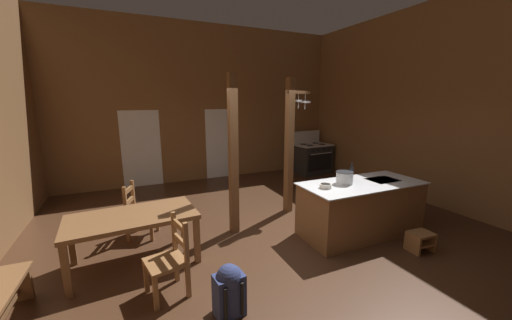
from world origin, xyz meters
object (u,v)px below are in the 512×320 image
(ladderback_chair_by_post, at_px, (170,259))
(backpack, at_px, (229,289))
(dining_table, at_px, (133,221))
(ladderback_chair_near_window, at_px, (139,211))
(mixing_bowl_on_counter, at_px, (325,186))
(stove_range, at_px, (312,158))
(bottle_tall_on_counter, at_px, (351,174))
(step_stool, at_px, (420,240))
(kitchen_island, at_px, (360,208))
(stockpot_on_counter, at_px, (345,178))

(ladderback_chair_by_post, distance_m, backpack, 0.83)
(dining_table, xyz_separation_m, ladderback_chair_near_window, (0.11, 0.87, -0.20))
(mixing_bowl_on_counter, bearing_deg, stove_range, 56.71)
(backpack, relative_size, bottle_tall_on_counter, 1.83)
(step_stool, relative_size, bottle_tall_on_counter, 1.17)
(ladderback_chair_near_window, bearing_deg, ladderback_chair_by_post, -81.53)
(ladderback_chair_near_window, bearing_deg, dining_table, -96.87)
(kitchen_island, relative_size, ladderback_chair_by_post, 2.29)
(kitchen_island, relative_size, dining_table, 1.24)
(ladderback_chair_near_window, height_order, mixing_bowl_on_counter, mixing_bowl_on_counter)
(ladderback_chair_near_window, relative_size, ladderback_chair_by_post, 1.00)
(kitchen_island, distance_m, ladderback_chair_near_window, 3.83)
(dining_table, distance_m, stockpot_on_counter, 3.38)
(ladderback_chair_near_window, xyz_separation_m, backpack, (0.78, -2.39, -0.14))
(step_stool, relative_size, mixing_bowl_on_counter, 2.00)
(dining_table, distance_m, ladderback_chair_near_window, 0.90)
(step_stool, bearing_deg, stove_range, 74.03)
(ladderback_chair_near_window, distance_m, stockpot_on_counter, 3.55)
(stove_range, xyz_separation_m, ladderback_chair_near_window, (-5.30, -2.40, -0.03))
(stove_range, distance_m, ladderback_chair_near_window, 5.81)
(backpack, xyz_separation_m, stockpot_on_counter, (2.43, 1.00, 0.71))
(ladderback_chair_near_window, bearing_deg, kitchen_island, -22.81)
(mixing_bowl_on_counter, bearing_deg, stockpot_on_counter, 8.87)
(bottle_tall_on_counter, bearing_deg, step_stool, -63.04)
(kitchen_island, height_order, dining_table, kitchen_island)
(ladderback_chair_by_post, distance_m, stockpot_on_counter, 3.03)
(dining_table, bearing_deg, kitchen_island, -9.55)
(dining_table, relative_size, backpack, 2.94)
(step_stool, xyz_separation_m, mixing_bowl_on_counter, (-1.17, 0.89, 0.78))
(backpack, distance_m, bottle_tall_on_counter, 2.94)
(dining_table, xyz_separation_m, bottle_tall_on_counter, (3.52, -0.45, 0.40))
(ladderback_chair_near_window, relative_size, mixing_bowl_on_counter, 4.99)
(stove_range, height_order, backpack, stove_range)
(step_stool, height_order, stockpot_on_counter, stockpot_on_counter)
(ladderback_chair_by_post, relative_size, stockpot_on_counter, 2.66)
(kitchen_island, height_order, stove_range, stove_range)
(stockpot_on_counter, xyz_separation_m, mixing_bowl_on_counter, (-0.45, -0.07, -0.07))
(ladderback_chair_near_window, relative_size, bottle_tall_on_counter, 2.91)
(ladderback_chair_near_window, bearing_deg, backpack, -71.93)
(dining_table, height_order, stockpot_on_counter, stockpot_on_counter)
(ladderback_chair_by_post, distance_m, bottle_tall_on_counter, 3.24)
(stove_range, relative_size, stockpot_on_counter, 3.69)
(bottle_tall_on_counter, bearing_deg, stockpot_on_counter, -163.51)
(stove_range, xyz_separation_m, stockpot_on_counter, (-2.08, -3.79, 0.54))
(mixing_bowl_on_counter, bearing_deg, ladderback_chair_near_window, 152.18)
(step_stool, xyz_separation_m, ladderback_chair_near_window, (-3.94, 2.35, 0.27))
(step_stool, xyz_separation_m, bottle_tall_on_counter, (-0.52, 1.02, 0.87))
(step_stool, distance_m, ladderback_chair_near_window, 4.59)
(ladderback_chair_near_window, height_order, ladderback_chair_by_post, same)
(dining_table, relative_size, bottle_tall_on_counter, 5.38)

